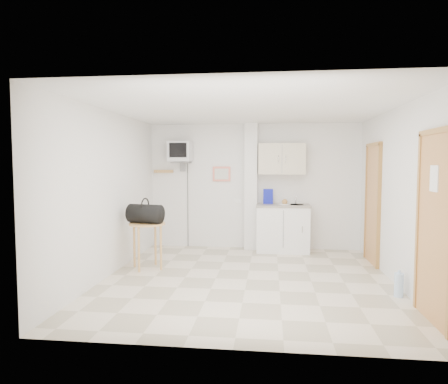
# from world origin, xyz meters

# --- Properties ---
(ground) EXTENTS (4.50, 4.50, 0.00)m
(ground) POSITION_xyz_m (0.00, 0.00, 0.00)
(ground) COLOR beige
(ground) RESTS_ON ground
(room_envelope) EXTENTS (4.24, 4.54, 2.55)m
(room_envelope) POSITION_xyz_m (0.24, 0.09, 1.54)
(room_envelope) COLOR white
(room_envelope) RESTS_ON ground
(kitchenette) EXTENTS (1.03, 0.58, 2.10)m
(kitchenette) POSITION_xyz_m (0.57, 2.00, 0.80)
(kitchenette) COLOR white
(kitchenette) RESTS_ON ground
(crt_television) EXTENTS (0.44, 0.45, 2.15)m
(crt_television) POSITION_xyz_m (-1.45, 2.02, 1.94)
(crt_television) COLOR slate
(crt_television) RESTS_ON ground
(round_table) EXTENTS (0.58, 0.58, 0.75)m
(round_table) POSITION_xyz_m (-1.65, 0.44, 0.63)
(round_table) COLOR tan
(round_table) RESTS_ON ground
(duffel_bag) EXTENTS (0.61, 0.43, 0.41)m
(duffel_bag) POSITION_xyz_m (-1.67, 0.40, 0.91)
(duffel_bag) COLOR black
(duffel_bag) RESTS_ON round_table
(water_bottle) EXTENTS (0.12, 0.12, 0.35)m
(water_bottle) POSITION_xyz_m (1.98, -0.54, 0.16)
(water_bottle) COLOR #B0D1F4
(water_bottle) RESTS_ON ground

